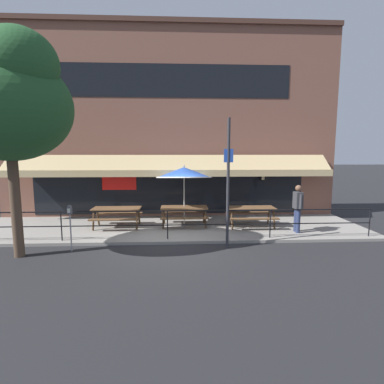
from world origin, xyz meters
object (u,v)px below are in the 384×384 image
pedestrian_walking (298,206)px  street_sign_pole (228,183)px  patio_umbrella_centre (184,173)px  picnic_table_centre (184,211)px  parking_meter_near (70,214)px  picnic_table_left (117,212)px  street_tree_curbside (10,100)px  picnic_table_right (251,211)px

pedestrian_walking → street_sign_pole: bearing=-153.1°
pedestrian_walking → patio_umbrella_centre: bearing=163.9°
patio_umbrella_centre → pedestrian_walking: bearing=-16.1°
street_sign_pole → picnic_table_centre: bearing=117.2°
patio_umbrella_centre → parking_meter_near: (-3.46, -2.62, -1.03)m
picnic_table_left → street_sign_pole: size_ratio=0.45×
patio_umbrella_centre → parking_meter_near: patio_umbrella_centre is taller
street_sign_pole → street_tree_curbside: (-5.97, -0.51, 2.29)m
picnic_table_centre → street_sign_pole: 3.10m
pedestrian_walking → parking_meter_near: pedestrian_walking is taller
picnic_table_centre → parking_meter_near: parking_meter_near is taller
picnic_table_left → picnic_table_right: 5.16m
patio_umbrella_centre → street_tree_curbside: (-4.70, -3.08, 2.16)m
patio_umbrella_centre → picnic_table_right: bearing=-6.8°
patio_umbrella_centre → picnic_table_left: bearing=-175.9°
picnic_table_left → picnic_table_centre: size_ratio=1.00×
picnic_table_right → street_sign_pole: street_sign_pole is taller
picnic_table_right → patio_umbrella_centre: size_ratio=0.76×
picnic_table_right → patio_umbrella_centre: (-2.58, 0.31, 1.47)m
picnic_table_left → picnic_table_centre: (2.58, 0.10, 0.00)m
street_tree_curbside → picnic_table_centre: bearing=32.5°
patio_umbrella_centre → street_tree_curbside: street_tree_curbside is taller
street_sign_pole → street_tree_curbside: street_tree_curbside is taller
picnic_table_left → street_tree_curbside: bearing=-126.2°
parking_meter_near → street_sign_pole: 4.82m
picnic_table_centre → parking_meter_near: size_ratio=1.27×
street_sign_pole → picnic_table_left: bearing=148.3°
picnic_table_centre → pedestrian_walking: pedestrian_walking is taller
picnic_table_centre → pedestrian_walking: bearing=-15.0°
parking_meter_near → street_tree_curbside: bearing=-159.2°
parking_meter_near → picnic_table_left: bearing=70.0°
patio_umbrella_centre → parking_meter_near: size_ratio=1.68×
picnic_table_left → street_sign_pole: (3.85, -2.38, 1.34)m
picnic_table_left → street_sign_pole: 4.73m
picnic_table_right → street_tree_curbside: size_ratio=0.30×
picnic_table_centre → picnic_table_right: same height
picnic_table_right → picnic_table_centre: bearing=175.2°
patio_umbrella_centre → pedestrian_walking: patio_umbrella_centre is taller
picnic_table_right → street_sign_pole: size_ratio=0.45×
street_sign_pole → street_tree_curbside: 6.42m
parking_meter_near → street_tree_curbside: street_tree_curbside is taller
pedestrian_walking → street_sign_pole: street_sign_pole is taller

